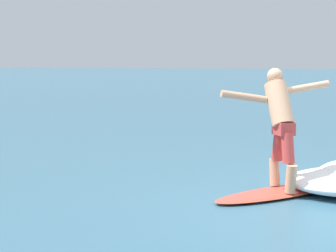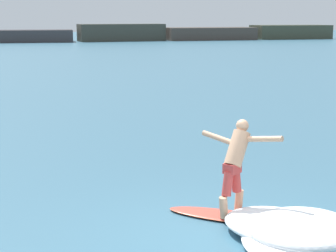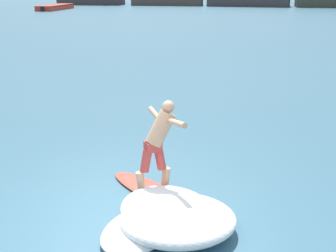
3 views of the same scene
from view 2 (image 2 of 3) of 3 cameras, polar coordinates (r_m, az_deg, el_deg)
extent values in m
plane|color=#3A687F|center=(8.54, 6.24, -10.95)|extent=(200.00, 200.00, 0.00)
cube|color=#3C393A|center=(69.39, -14.33, 8.85)|extent=(11.39, 4.81, 1.43)
cube|color=#3E3F36|center=(70.69, -4.76, 9.45)|extent=(10.68, 3.90, 2.07)
cube|color=#473F38|center=(73.83, 4.24, 9.34)|extent=(11.58, 4.81, 1.57)
cube|color=#404434|center=(78.58, 12.34, 9.32)|extent=(10.37, 4.63, 1.83)
ellipsoid|color=#DB4F3D|center=(9.19, 6.43, -9.09)|extent=(1.99, 1.70, 0.07)
ellipsoid|color=#DB4F3D|center=(8.99, 13.13, -9.79)|extent=(0.41, 0.41, 0.06)
ellipsoid|color=#DB5B2D|center=(9.19, 6.43, -9.09)|extent=(2.01, 1.72, 0.03)
cone|color=black|center=(9.47, 1.31, -9.02)|extent=(0.07, 0.07, 0.14)
cone|color=black|center=(9.29, 1.86, -9.43)|extent=(0.07, 0.07, 0.14)
cone|color=black|center=(9.55, 2.46, -8.84)|extent=(0.07, 0.07, 0.14)
cylinder|color=tan|center=(9.30, 7.21, -7.50)|extent=(0.21, 0.20, 0.36)
cylinder|color=#CB413C|center=(9.11, 6.93, -5.50)|extent=(0.26, 0.25, 0.40)
cylinder|color=tan|center=(8.94, 5.67, -8.24)|extent=(0.21, 0.20, 0.36)
cylinder|color=#CB413C|center=(8.91, 6.07, -5.86)|extent=(0.26, 0.25, 0.40)
cube|color=#CB413C|center=(8.94, 6.54, -4.27)|extent=(0.33, 0.31, 0.16)
cylinder|color=tan|center=(8.98, 7.05, -2.30)|extent=(0.59, 0.53, 0.63)
sphere|color=tan|center=(9.02, 7.57, 0.03)|extent=(0.21, 0.21, 0.21)
cylinder|color=tan|center=(9.27, 5.08, -1.20)|extent=(0.42, 0.55, 0.20)
cylinder|color=tan|center=(8.80, 9.84, -1.30)|extent=(0.42, 0.55, 0.19)
ellipsoid|color=white|center=(8.61, 11.23, -9.90)|extent=(2.09, 2.20, 0.28)
ellipsoid|color=white|center=(8.44, 13.60, -10.12)|extent=(2.04, 1.97, 0.38)
ellipsoid|color=white|center=(8.13, 11.03, -11.60)|extent=(1.33, 1.77, 0.17)
camera|label=1|loc=(8.07, -42.68, -2.75)|focal=60.00mm
camera|label=3|loc=(5.15, 64.26, 7.32)|focal=50.00mm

